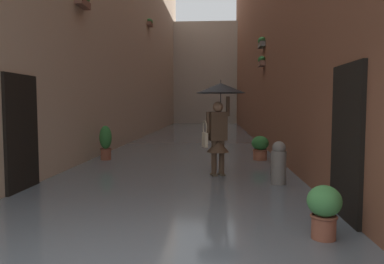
# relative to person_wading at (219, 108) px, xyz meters

# --- Properties ---
(ground_plane) EXTENTS (70.90, 70.90, 0.00)m
(ground_plane) POSITION_rel_person_wading_xyz_m (0.97, -8.92, -1.57)
(ground_plane) COLOR #605B56
(flood_water) EXTENTS (6.22, 34.36, 0.06)m
(flood_water) POSITION_rel_person_wading_xyz_m (0.97, -8.92, -1.54)
(flood_water) COLOR slate
(flood_water) RESTS_ON ground_plane
(building_facade_right) EXTENTS (2.04, 32.36, 11.80)m
(building_facade_right) POSITION_rel_person_wading_xyz_m (4.58, -8.92, 4.33)
(building_facade_right) COLOR tan
(building_facade_right) RESTS_ON ground_plane
(building_facade_far) EXTENTS (9.02, 1.80, 8.70)m
(building_facade_far) POSITION_rel_person_wading_xyz_m (0.97, -24.00, 2.78)
(building_facade_far) COLOR #A89989
(building_facade_far) RESTS_ON ground_plane
(person_wading) EXTENTS (1.10, 1.10, 2.19)m
(person_wading) POSITION_rel_person_wading_xyz_m (0.00, 0.00, 0.00)
(person_wading) COLOR #4C4233
(person_wading) RESTS_ON ground_plane
(potted_plant_mid_left) EXTENTS (0.49, 0.49, 0.75)m
(potted_plant_mid_left) POSITION_rel_person_wading_xyz_m (-1.20, -2.39, -1.16)
(potted_plant_mid_left) COLOR #9E563D
(potted_plant_mid_left) RESTS_ON ground_plane
(potted_plant_near_left) EXTENTS (0.40, 0.40, 0.70)m
(potted_plant_near_left) POSITION_rel_person_wading_xyz_m (-1.19, 3.83, -1.17)
(potted_plant_near_left) COLOR brown
(potted_plant_near_left) RESTS_ON ground_plane
(potted_plant_mid_right) EXTENTS (0.35, 0.35, 1.05)m
(potted_plant_mid_right) POSITION_rel_person_wading_xyz_m (3.24, -2.12, -1.01)
(potted_plant_mid_right) COLOR brown
(potted_plant_mid_right) RESTS_ON ground_plane
(mooring_bollard) EXTENTS (0.30, 0.30, 0.92)m
(mooring_bollard) POSITION_rel_person_wading_xyz_m (-1.18, 0.83, -1.11)
(mooring_bollard) COLOR slate
(mooring_bollard) RESTS_ON ground_plane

